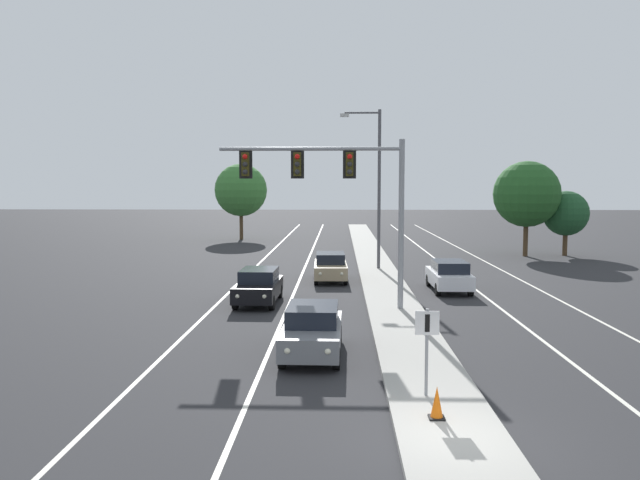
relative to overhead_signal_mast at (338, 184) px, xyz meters
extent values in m
plane|color=#28282B|center=(2.49, -13.93, -5.48)|extent=(260.00, 260.00, 0.00)
cube|color=#9E9B93|center=(2.49, 4.07, -5.41)|extent=(2.40, 110.00, 0.15)
cube|color=silver|center=(-2.21, 11.07, -5.48)|extent=(0.14, 100.00, 0.01)
cube|color=silver|center=(7.19, 11.07, -5.48)|extent=(0.14, 100.00, 0.01)
cube|color=silver|center=(-5.51, 11.07, -5.48)|extent=(0.14, 100.00, 0.01)
cube|color=silver|center=(10.49, 11.07, -5.48)|extent=(0.14, 100.00, 0.01)
cylinder|color=gray|center=(2.71, 0.01, -1.73)|extent=(0.24, 0.24, 7.20)
cylinder|color=gray|center=(-1.15, 0.01, 1.47)|extent=(7.72, 0.16, 0.16)
cube|color=black|center=(0.50, 0.05, 0.82)|extent=(0.56, 0.06, 1.20)
cube|color=#38330F|center=(0.50, 0.01, 0.82)|extent=(0.32, 0.32, 1.00)
sphere|color=red|center=(0.50, -0.16, 1.14)|extent=(0.22, 0.22, 0.22)
sphere|color=#282828|center=(0.50, -0.16, 0.82)|extent=(0.22, 0.22, 0.22)
sphere|color=#282828|center=(0.50, -0.16, 0.50)|extent=(0.22, 0.22, 0.22)
cube|color=black|center=(-1.71, 0.05, 0.82)|extent=(0.56, 0.06, 1.20)
cube|color=#38330F|center=(-1.71, 0.01, 0.82)|extent=(0.32, 0.32, 1.00)
sphere|color=red|center=(-1.71, -0.16, 1.14)|extent=(0.22, 0.22, 0.22)
sphere|color=#282828|center=(-1.71, -0.16, 0.82)|extent=(0.22, 0.22, 0.22)
sphere|color=#282828|center=(-1.71, -0.16, 0.50)|extent=(0.22, 0.22, 0.22)
cube|color=black|center=(-3.91, 0.05, 0.82)|extent=(0.56, 0.06, 1.20)
cube|color=#38330F|center=(-3.91, 0.01, 0.82)|extent=(0.32, 0.32, 1.00)
sphere|color=red|center=(-3.91, -0.16, 1.14)|extent=(0.22, 0.22, 0.22)
sphere|color=#282828|center=(-3.91, -0.16, 0.82)|extent=(0.22, 0.22, 0.22)
sphere|color=#282828|center=(-3.91, -0.16, 0.50)|extent=(0.22, 0.22, 0.22)
cylinder|color=gray|center=(2.27, -11.36, -4.23)|extent=(0.08, 0.08, 2.20)
cube|color=white|center=(2.27, -11.39, -3.48)|extent=(0.60, 0.03, 0.60)
cube|color=black|center=(2.27, -11.41, -3.48)|extent=(0.12, 0.01, 0.44)
cylinder|color=#4C4C51|center=(2.58, 13.22, -0.33)|extent=(0.20, 0.20, 10.00)
cylinder|color=#4C4C51|center=(1.48, 13.22, 4.47)|extent=(2.20, 0.12, 0.12)
cube|color=#B7B7B2|center=(0.38, 13.22, 4.32)|extent=(0.56, 0.28, 0.20)
cube|color=slate|center=(-0.77, -7.18, -4.81)|extent=(1.88, 4.43, 0.70)
cube|color=black|center=(-0.77, -6.96, -4.18)|extent=(1.63, 2.41, 0.56)
sphere|color=#EAE5C6|center=(-0.24, -9.37, -4.76)|extent=(0.18, 0.18, 0.18)
sphere|color=#EAE5C6|center=(-1.39, -9.35, -4.76)|extent=(0.18, 0.18, 0.18)
cylinder|color=black|center=(0.00, -8.69, -5.16)|extent=(0.23, 0.64, 0.64)
cylinder|color=black|center=(-1.60, -8.66, -5.16)|extent=(0.23, 0.64, 0.64)
cylinder|color=black|center=(0.06, -5.69, -5.16)|extent=(0.23, 0.64, 0.64)
cylinder|color=black|center=(-1.54, -5.66, -5.16)|extent=(0.23, 0.64, 0.64)
cube|color=black|center=(-3.62, 1.65, -4.81)|extent=(1.89, 4.43, 0.70)
cube|color=black|center=(-3.62, 1.87, -4.18)|extent=(1.63, 2.41, 0.56)
sphere|color=#EAE5C6|center=(-3.09, -0.54, -4.76)|extent=(0.18, 0.18, 0.18)
sphere|color=#EAE5C6|center=(-4.24, -0.52, -4.76)|extent=(0.18, 0.18, 0.18)
cylinder|color=black|center=(-2.85, 0.13, -5.16)|extent=(0.23, 0.64, 0.64)
cylinder|color=black|center=(-4.45, 0.16, -5.16)|extent=(0.23, 0.64, 0.64)
cylinder|color=black|center=(-2.79, 3.13, -5.16)|extent=(0.23, 0.64, 0.64)
cylinder|color=black|center=(-4.39, 3.16, -5.16)|extent=(0.23, 0.64, 0.64)
cube|color=tan|center=(-0.42, 8.66, -4.81)|extent=(1.92, 4.45, 0.70)
cube|color=black|center=(-0.43, 8.88, -4.18)|extent=(1.65, 2.42, 0.56)
sphere|color=#EAE5C6|center=(0.21, 6.50, -4.76)|extent=(0.18, 0.18, 0.18)
sphere|color=#EAE5C6|center=(-0.94, 6.46, -4.76)|extent=(0.18, 0.18, 0.18)
cylinder|color=black|center=(0.42, 7.18, -5.16)|extent=(0.24, 0.65, 0.64)
cylinder|color=black|center=(-1.18, 7.14, -5.16)|extent=(0.24, 0.65, 0.64)
cylinder|color=black|center=(0.34, 10.18, -5.16)|extent=(0.24, 0.65, 0.64)
cylinder|color=black|center=(-1.26, 10.14, -5.16)|extent=(0.24, 0.65, 0.64)
cube|color=silver|center=(5.71, 5.45, -4.81)|extent=(1.84, 4.42, 0.70)
cube|color=black|center=(5.71, 5.23, -4.18)|extent=(1.60, 2.39, 0.56)
sphere|color=#EAE5C6|center=(5.11, 7.62, -4.76)|extent=(0.18, 0.18, 0.18)
sphere|color=#EAE5C6|center=(6.26, 7.63, -4.76)|extent=(0.18, 0.18, 0.18)
cylinder|color=black|center=(4.89, 6.94, -5.16)|extent=(0.23, 0.64, 0.64)
cylinder|color=black|center=(6.49, 6.96, -5.16)|extent=(0.23, 0.64, 0.64)
cylinder|color=black|center=(4.92, 3.94, -5.16)|extent=(0.23, 0.64, 0.64)
cylinder|color=black|center=(6.52, 3.96, -5.16)|extent=(0.23, 0.64, 0.64)
cube|color=black|center=(2.29, -12.95, -5.31)|extent=(0.36, 0.36, 0.04)
cone|color=orange|center=(2.29, -12.95, -4.94)|extent=(0.28, 0.28, 0.70)
cylinder|color=#4C3823|center=(17.54, 22.36, -4.54)|extent=(0.36, 0.36, 1.89)
sphere|color=#1E4C28|center=(17.54, 22.36, -2.21)|extent=(3.46, 3.46, 3.46)
cylinder|color=#4C3823|center=(-9.80, 36.27, -4.05)|extent=(0.36, 0.36, 2.87)
sphere|color=#387533|center=(-9.80, 36.27, -0.52)|extent=(5.24, 5.24, 5.24)
cylinder|color=#4C3823|center=(14.35, 21.83, -4.11)|extent=(0.36, 0.36, 2.75)
sphere|color=#235623|center=(14.35, 21.83, -0.72)|extent=(5.03, 5.03, 5.03)
camera|label=1|loc=(0.09, -26.91, -0.09)|focal=35.52mm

